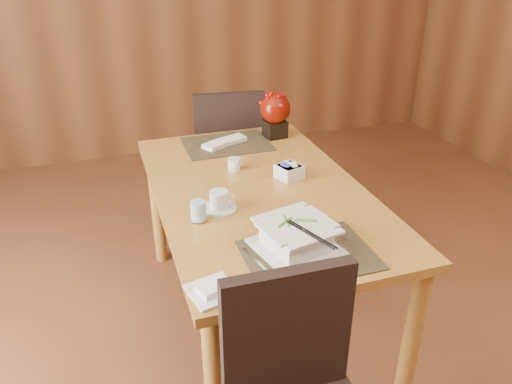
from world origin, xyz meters
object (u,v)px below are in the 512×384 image
object	(u,v)px
bread_plate	(213,291)
far_chair	(228,152)
berry_decor	(275,113)
water_glass	(198,203)
coffee_cup	(219,202)
soup_setting	(296,237)
sugar_caddy	(289,172)
dining_table	(259,207)
creamer_jug	(234,164)

from	to	relation	value
bread_plate	far_chair	size ratio (longest dim) A/B	0.15
berry_decor	far_chair	size ratio (longest dim) A/B	0.26
water_glass	berry_decor	bearing A→B (deg)	52.16
water_glass	berry_decor	distance (m)	0.98
coffee_cup	far_chair	xyz separation A→B (m)	(0.33, 1.09, -0.25)
soup_setting	sugar_caddy	world-z (taller)	soup_setting
far_chair	coffee_cup	bearing A→B (deg)	81.14
coffee_cup	sugar_caddy	xyz separation A→B (m)	(0.38, 0.19, -0.00)
soup_setting	berry_decor	distance (m)	1.14
dining_table	soup_setting	world-z (taller)	soup_setting
sugar_caddy	berry_decor	xyz separation A→B (m)	(0.12, 0.52, 0.11)
soup_setting	far_chair	distance (m)	1.49
soup_setting	coffee_cup	bearing A→B (deg)	103.38
berry_decor	creamer_jug	bearing A→B (deg)	-133.46
berry_decor	sugar_caddy	bearing A→B (deg)	-103.04
water_glass	sugar_caddy	bearing A→B (deg)	27.62
dining_table	water_glass	distance (m)	0.41
creamer_jug	sugar_caddy	distance (m)	0.27
sugar_caddy	berry_decor	world-z (taller)	berry_decor
dining_table	water_glass	xyz separation A→B (m)	(-0.31, -0.19, 0.18)
bread_plate	coffee_cup	bearing A→B (deg)	73.33
sugar_caddy	far_chair	distance (m)	0.93
bread_plate	far_chair	xyz separation A→B (m)	(0.48, 1.60, -0.22)
water_glass	sugar_caddy	size ratio (longest dim) A/B	1.50
coffee_cup	far_chair	size ratio (longest dim) A/B	0.15
coffee_cup	dining_table	bearing A→B (deg)	30.62
coffee_cup	soup_setting	bearing A→B (deg)	-63.80
coffee_cup	bread_plate	bearing A→B (deg)	-106.67
water_glass	creamer_jug	xyz separation A→B (m)	(0.27, 0.42, -0.05)
berry_decor	bread_plate	distance (m)	1.40
water_glass	creamer_jug	distance (m)	0.50
soup_setting	berry_decor	bearing A→B (deg)	60.87
water_glass	bread_plate	bearing A→B (deg)	-96.95
coffee_cup	sugar_caddy	bearing A→B (deg)	26.17
dining_table	soup_setting	distance (m)	0.53
coffee_cup	berry_decor	world-z (taller)	berry_decor
dining_table	water_glass	size ratio (longest dim) A/B	9.53
bread_plate	water_glass	bearing A→B (deg)	83.05
water_glass	bread_plate	distance (m)	0.46
dining_table	creamer_jug	world-z (taller)	creamer_jug
bread_plate	dining_table	bearing A→B (deg)	60.08
berry_decor	far_chair	distance (m)	0.55
soup_setting	berry_decor	world-z (taller)	berry_decor
coffee_cup	creamer_jug	xyz separation A→B (m)	(0.17, 0.36, -0.01)
soup_setting	sugar_caddy	xyz separation A→B (m)	(0.20, 0.56, -0.02)
creamer_jug	bread_plate	size ratio (longest dim) A/B	0.55
water_glass	far_chair	distance (m)	1.26
soup_setting	bread_plate	world-z (taller)	soup_setting
sugar_caddy	creamer_jug	bearing A→B (deg)	142.14
water_glass	bread_plate	world-z (taller)	water_glass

